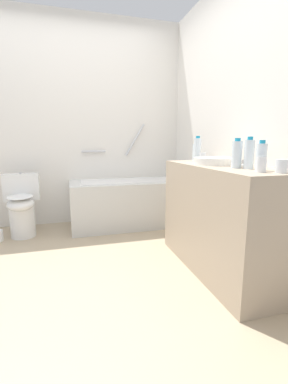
{
  "coord_description": "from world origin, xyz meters",
  "views": [
    {
      "loc": [
        0.08,
        -2.13,
        1.04
      ],
      "look_at": [
        0.75,
        0.26,
        0.57
      ],
      "focal_mm": 24.71,
      "sensor_mm": 36.0,
      "label": 1
    }
  ],
  "objects_px": {
    "water_bottle_0": "(196,152)",
    "bathtub": "(129,201)",
    "water_bottle_3": "(198,150)",
    "sink_faucet": "(239,161)",
    "water_bottle_1": "(249,154)",
    "toilet": "(22,206)",
    "soap_dish": "(240,166)",
    "drinking_glass_0": "(203,157)",
    "sink_basin": "(216,161)",
    "water_bottle_2": "(261,157)",
    "drinking_glass_2": "(261,164)",
    "drinking_glass_1": "(282,166)",
    "water_bottle_4": "(237,154)"
  },
  "relations": [
    {
      "from": "water_bottle_0",
      "to": "bathtub",
      "type": "bearing_deg",
      "value": 119.8
    },
    {
      "from": "water_bottle_3",
      "to": "sink_faucet",
      "type": "bearing_deg",
      "value": -58.95
    },
    {
      "from": "sink_faucet",
      "to": "water_bottle_0",
      "type": "bearing_deg",
      "value": 111.85
    },
    {
      "from": "bathtub",
      "to": "water_bottle_1",
      "type": "bearing_deg",
      "value": -74.4
    },
    {
      "from": "toilet",
      "to": "soap_dish",
      "type": "height_order",
      "value": "soap_dish"
    },
    {
      "from": "water_bottle_0",
      "to": "drinking_glass_0",
      "type": "height_order",
      "value": "water_bottle_0"
    },
    {
      "from": "drinking_glass_0",
      "to": "toilet",
      "type": "bearing_deg",
      "value": 150.51
    },
    {
      "from": "bathtub",
      "to": "drinking_glass_0",
      "type": "xyz_separation_m",
      "value": [
        0.47,
        -1.03,
        0.6
      ]
    },
    {
      "from": "water_bottle_1",
      "to": "soap_dish",
      "type": "bearing_deg",
      "value": 76.52
    },
    {
      "from": "sink_basin",
      "to": "water_bottle_0",
      "type": "xyz_separation_m",
      "value": [
        0.04,
        0.44,
        0.06
      ]
    },
    {
      "from": "water_bottle_2",
      "to": "sink_basin",
      "type": "bearing_deg",
      "value": 92.4
    },
    {
      "from": "sink_basin",
      "to": "water_bottle_2",
      "type": "height_order",
      "value": "water_bottle_2"
    },
    {
      "from": "water_bottle_2",
      "to": "drinking_glass_2",
      "type": "height_order",
      "value": "water_bottle_2"
    },
    {
      "from": "sink_basin",
      "to": "toilet",
      "type": "bearing_deg",
      "value": 144.22
    },
    {
      "from": "sink_faucet",
      "to": "water_bottle_2",
      "type": "distance_m",
      "value": 0.54
    },
    {
      "from": "toilet",
      "to": "water_bottle_0",
      "type": "height_order",
      "value": "water_bottle_0"
    },
    {
      "from": "water_bottle_3",
      "to": "drinking_glass_1",
      "type": "bearing_deg",
      "value": -87.52
    },
    {
      "from": "drinking_glass_1",
      "to": "drinking_glass_2",
      "type": "distance_m",
      "value": 0.11
    },
    {
      "from": "toilet",
      "to": "water_bottle_2",
      "type": "height_order",
      "value": "water_bottle_2"
    },
    {
      "from": "toilet",
      "to": "water_bottle_0",
      "type": "bearing_deg",
      "value": 61.94
    },
    {
      "from": "water_bottle_3",
      "to": "water_bottle_4",
      "type": "xyz_separation_m",
      "value": [
        -0.03,
        -0.66,
        -0.01
      ]
    },
    {
      "from": "water_bottle_3",
      "to": "soap_dish",
      "type": "xyz_separation_m",
      "value": [
        0.04,
        -0.6,
        -0.1
      ]
    },
    {
      "from": "water_bottle_0",
      "to": "water_bottle_3",
      "type": "xyz_separation_m",
      "value": [
        -0.03,
        -0.09,
        0.03
      ]
    },
    {
      "from": "water_bottle_3",
      "to": "water_bottle_4",
      "type": "height_order",
      "value": "water_bottle_3"
    },
    {
      "from": "water_bottle_1",
      "to": "water_bottle_3",
      "type": "distance_m",
      "value": 0.73
    },
    {
      "from": "sink_basin",
      "to": "water_bottle_3",
      "type": "distance_m",
      "value": 0.35
    },
    {
      "from": "soap_dish",
      "to": "drinking_glass_0",
      "type": "bearing_deg",
      "value": 93.55
    },
    {
      "from": "sink_basin",
      "to": "drinking_glass_1",
      "type": "relative_size",
      "value": 4.5
    },
    {
      "from": "water_bottle_0",
      "to": "water_bottle_4",
      "type": "height_order",
      "value": "water_bottle_4"
    },
    {
      "from": "water_bottle_3",
      "to": "soap_dish",
      "type": "distance_m",
      "value": 0.61
    },
    {
      "from": "sink_faucet",
      "to": "water_bottle_0",
      "type": "distance_m",
      "value": 0.47
    },
    {
      "from": "water_bottle_2",
      "to": "water_bottle_4",
      "type": "xyz_separation_m",
      "value": [
        -0.05,
        0.19,
        0.01
      ]
    },
    {
      "from": "sink_faucet",
      "to": "water_bottle_4",
      "type": "xyz_separation_m",
      "value": [
        -0.24,
        -0.31,
        0.07
      ]
    },
    {
      "from": "bathtub",
      "to": "water_bottle_0",
      "type": "height_order",
      "value": "bathtub"
    },
    {
      "from": "sink_faucet",
      "to": "drinking_glass_1",
      "type": "bearing_deg",
      "value": -104.2
    },
    {
      "from": "water_bottle_2",
      "to": "drinking_glass_0",
      "type": "height_order",
      "value": "water_bottle_2"
    },
    {
      "from": "water_bottle_2",
      "to": "bathtub",
      "type": "bearing_deg",
      "value": 104.78
    },
    {
      "from": "water_bottle_0",
      "to": "drinking_glass_2",
      "type": "height_order",
      "value": "water_bottle_0"
    },
    {
      "from": "drinking_glass_1",
      "to": "water_bottle_2",
      "type": "bearing_deg",
      "value": 100.43
    },
    {
      "from": "sink_basin",
      "to": "water_bottle_3",
      "type": "height_order",
      "value": "water_bottle_3"
    },
    {
      "from": "toilet",
      "to": "soap_dish",
      "type": "relative_size",
      "value": 7.8
    },
    {
      "from": "toilet",
      "to": "drinking_glass_2",
      "type": "height_order",
      "value": "drinking_glass_2"
    },
    {
      "from": "water_bottle_0",
      "to": "drinking_glass_0",
      "type": "bearing_deg",
      "value": -96.15
    },
    {
      "from": "drinking_glass_1",
      "to": "bathtub",
      "type": "bearing_deg",
      "value": 104.46
    },
    {
      "from": "water_bottle_0",
      "to": "drinking_glass_2",
      "type": "xyz_separation_m",
      "value": [
        -0.07,
        -1.01,
        -0.04
      ]
    },
    {
      "from": "sink_faucet",
      "to": "drinking_glass_0",
      "type": "xyz_separation_m",
      "value": [
        -0.19,
        0.25,
        0.02
      ]
    },
    {
      "from": "soap_dish",
      "to": "sink_basin",
      "type": "bearing_deg",
      "value": 100.58
    },
    {
      "from": "toilet",
      "to": "water_bottle_0",
      "type": "relative_size",
      "value": 3.83
    },
    {
      "from": "drinking_glass_2",
      "to": "water_bottle_3",
      "type": "bearing_deg",
      "value": 87.38
    },
    {
      "from": "toilet",
      "to": "water_bottle_1",
      "type": "relative_size",
      "value": 3.27
    }
  ]
}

